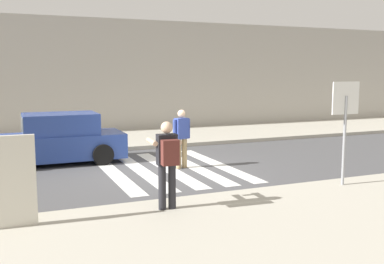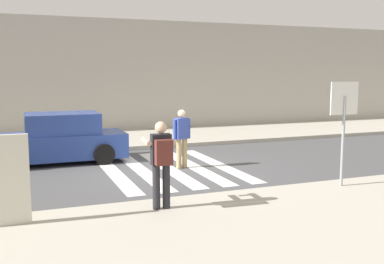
# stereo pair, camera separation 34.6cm
# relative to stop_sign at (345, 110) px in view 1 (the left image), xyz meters

# --- Properties ---
(ground_plane) EXTENTS (120.00, 120.00, 0.00)m
(ground_plane) POSITION_rel_stop_sign_xyz_m (-3.00, 3.73, -1.92)
(ground_plane) COLOR #4C4C4F
(sidewalk_near) EXTENTS (60.00, 6.00, 0.14)m
(sidewalk_near) POSITION_rel_stop_sign_xyz_m (-3.00, -2.47, -1.85)
(sidewalk_near) COLOR #B2AD9E
(sidewalk_near) RESTS_ON ground
(sidewalk_far) EXTENTS (60.00, 4.80, 0.14)m
(sidewalk_far) POSITION_rel_stop_sign_xyz_m (-3.00, 9.73, -1.85)
(sidewalk_far) COLOR #B2AD9E
(sidewalk_far) RESTS_ON ground
(building_facade_far) EXTENTS (56.00, 4.00, 5.22)m
(building_facade_far) POSITION_rel_stop_sign_xyz_m (-3.00, 14.13, 0.69)
(building_facade_far) COLOR #ADA89E
(building_facade_far) RESTS_ON ground
(crosswalk_stripe_0) EXTENTS (0.44, 5.20, 0.01)m
(crosswalk_stripe_0) POSITION_rel_stop_sign_xyz_m (-4.60, 3.93, -1.92)
(crosswalk_stripe_0) COLOR silver
(crosswalk_stripe_0) RESTS_ON ground
(crosswalk_stripe_1) EXTENTS (0.44, 5.20, 0.01)m
(crosswalk_stripe_1) POSITION_rel_stop_sign_xyz_m (-3.80, 3.93, -1.92)
(crosswalk_stripe_1) COLOR silver
(crosswalk_stripe_1) RESTS_ON ground
(crosswalk_stripe_2) EXTENTS (0.44, 5.20, 0.01)m
(crosswalk_stripe_2) POSITION_rel_stop_sign_xyz_m (-3.00, 3.93, -1.92)
(crosswalk_stripe_2) COLOR silver
(crosswalk_stripe_2) RESTS_ON ground
(crosswalk_stripe_3) EXTENTS (0.44, 5.20, 0.01)m
(crosswalk_stripe_3) POSITION_rel_stop_sign_xyz_m (-2.20, 3.93, -1.92)
(crosswalk_stripe_3) COLOR silver
(crosswalk_stripe_3) RESTS_ON ground
(crosswalk_stripe_4) EXTENTS (0.44, 5.20, 0.01)m
(crosswalk_stripe_4) POSITION_rel_stop_sign_xyz_m (-1.40, 3.93, -1.92)
(crosswalk_stripe_4) COLOR silver
(crosswalk_stripe_4) RESTS_ON ground
(stop_sign) EXTENTS (0.76, 0.08, 2.45)m
(stop_sign) POSITION_rel_stop_sign_xyz_m (0.00, 0.00, 0.00)
(stop_sign) COLOR gray
(stop_sign) RESTS_ON sidewalk_near
(photographer_with_backpack) EXTENTS (0.62, 0.87, 1.72)m
(photographer_with_backpack) POSITION_rel_stop_sign_xyz_m (-4.50, -0.22, -0.75)
(photographer_with_backpack) COLOR #232328
(photographer_with_backpack) RESTS_ON sidewalk_near
(pedestrian_crossing) EXTENTS (0.57, 0.31, 1.72)m
(pedestrian_crossing) POSITION_rel_stop_sign_xyz_m (-2.61, 3.83, -0.95)
(pedestrian_crossing) COLOR tan
(pedestrian_crossing) RESTS_ON ground
(parked_car_blue) EXTENTS (4.10, 1.92, 1.55)m
(parked_car_blue) POSITION_rel_stop_sign_xyz_m (-5.88, 6.03, -1.19)
(parked_car_blue) COLOR #284293
(parked_car_blue) RESTS_ON ground
(advertising_board) EXTENTS (1.10, 0.11, 1.60)m
(advertising_board) POSITION_rel_stop_sign_xyz_m (-7.45, -0.12, -0.98)
(advertising_board) COLOR beige
(advertising_board) RESTS_ON sidewalk_near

